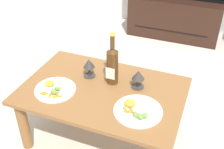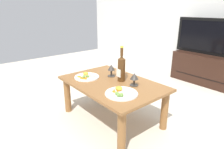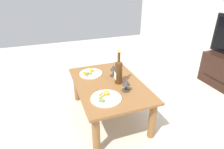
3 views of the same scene
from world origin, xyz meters
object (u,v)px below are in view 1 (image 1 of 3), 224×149
Objects in this scene: tv_stand at (175,17)px; dinner_plate_left at (55,89)px; goblet_right at (138,76)px; dinner_plate_right at (138,110)px; goblet_left at (89,65)px; dining_table at (103,99)px; wine_bottle at (112,64)px.

dinner_plate_left is at bearing -101.69° from tv_stand.
tv_stand is 1.76m from goblet_right.
goblet_left is at bearing 150.96° from dinner_plate_right.
tv_stand is 1.99m from dinner_plate_right.
tv_stand reaches higher than dining_table.
dinner_plate_left is (-0.28, -0.12, 0.09)m from dining_table.
dinner_plate_right is at bearing -24.37° from dining_table.
dining_table is at bearing 155.63° from dinner_plate_right.
dinner_plate_left is (-0.48, -0.23, -0.07)m from goblet_right.
goblet_left is 0.51× the size of dinner_plate_left.
tv_stand is 2.87× the size of wine_bottle.
wine_bottle is 1.26× the size of dinner_plate_right.
dining_table is at bearing -106.55° from wine_bottle.
dinner_plate_right is (0.55, -0.00, 0.00)m from dinner_plate_left.
dining_table is 0.25m from goblet_left.
wine_bottle is 2.87× the size of goblet_right.
dinner_plate_right is (0.07, -0.23, -0.07)m from goblet_right.
wine_bottle reaches higher than goblet_left.
wine_bottle reaches higher than tv_stand.
dinner_plate_right reaches higher than dinner_plate_left.
goblet_right is 0.44× the size of dinner_plate_right.
goblet_right is at bearing 25.81° from dinner_plate_left.
dinner_plate_right is (0.15, -1.97, 0.21)m from tv_stand.
dining_table is at bearing -94.02° from tv_stand.
dining_table is 7.80× the size of goblet_left.
dining_table is 1.01× the size of tv_stand.
wine_bottle reaches higher than dining_table.
goblet_left is 0.49m from dinner_plate_right.
dining_table is 0.32m from dinner_plate_left.
dinner_plate_right is at bearing -42.26° from wine_bottle.
goblet_right is at bearing 107.40° from dinner_plate_right.
wine_bottle is (-0.10, -1.75, 0.34)m from tv_stand.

